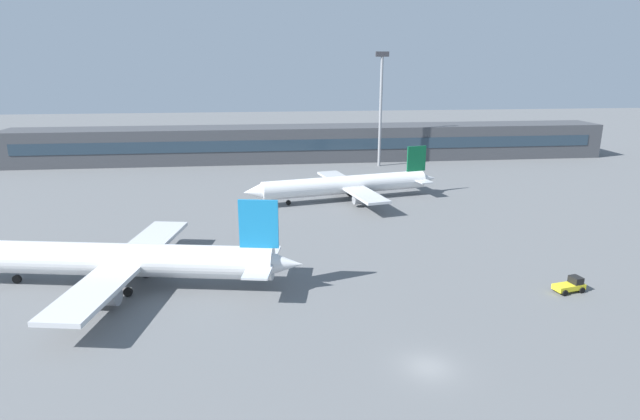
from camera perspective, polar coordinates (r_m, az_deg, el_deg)
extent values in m
plane|color=slate|center=(83.66, 3.36, -1.87)|extent=(400.00, 400.00, 0.00)
cube|color=#3F4247|center=(140.48, -0.76, 7.34)|extent=(156.90, 12.00, 9.00)
cube|color=#263847|center=(134.46, -0.50, 7.14)|extent=(149.05, 0.16, 2.80)
cylinder|color=silver|center=(65.33, -21.22, -5.08)|extent=(36.55, 10.34, 3.85)
cone|color=silver|center=(59.82, -3.69, -5.90)|extent=(4.27, 3.34, 2.69)
cube|color=#197FBF|center=(58.71, -6.73, -1.53)|extent=(4.45, 1.16, 5.57)
cube|color=silver|center=(60.16, -6.31, -5.63)|extent=(4.61, 10.47, 0.24)
cube|color=silver|center=(65.02, -20.38, -5.38)|extent=(10.25, 30.76, 0.51)
cylinder|color=gray|center=(70.71, -18.30, -4.70)|extent=(3.55, 2.58, 2.03)
cylinder|color=gray|center=(60.52, -22.56, -8.68)|extent=(3.55, 2.58, 2.03)
cylinder|color=black|center=(72.54, -30.22, -6.55)|extent=(1.07, 0.58, 1.01)
cylinder|color=black|center=(67.77, -18.49, -6.63)|extent=(1.07, 0.58, 1.01)
cylinder|color=black|center=(63.35, -20.27, -8.41)|extent=(1.07, 0.58, 1.01)
cylinder|color=white|center=(99.21, 2.83, 2.77)|extent=(32.38, 10.09, 3.42)
cone|color=white|center=(94.37, -7.26, 1.97)|extent=(4.35, 3.96, 3.25)
cone|color=white|center=(106.72, 11.67, 3.40)|extent=(3.84, 3.05, 2.39)
cube|color=#0C5933|center=(104.58, 10.50, 5.55)|extent=(3.94, 1.14, 4.95)
cube|color=silver|center=(105.49, 10.52, 3.42)|extent=(4.34, 9.32, 0.22)
cube|color=silver|center=(99.59, 3.31, 2.66)|extent=(9.84, 27.29, 0.45)
cylinder|color=gray|center=(104.78, 2.21, 2.63)|extent=(3.19, 2.36, 1.80)
cylinder|color=gray|center=(95.06, 4.50, 1.20)|extent=(3.19, 2.36, 1.80)
cylinder|color=black|center=(96.39, -3.48, 0.82)|extent=(0.95, 0.54, 0.90)
cylinder|color=black|center=(102.56, 3.28, 1.75)|extent=(0.95, 0.54, 0.90)
cylinder|color=black|center=(98.38, 4.28, 1.12)|extent=(0.95, 0.54, 0.90)
cube|color=yellow|center=(66.95, 25.56, -7.56)|extent=(3.83, 2.19, 0.60)
cube|color=black|center=(67.31, 26.19, -6.92)|extent=(1.36, 1.59, 0.90)
cylinder|color=black|center=(67.36, 26.73, -7.85)|extent=(0.74, 0.39, 0.70)
cylinder|color=black|center=(68.36, 25.82, -7.39)|extent=(0.74, 0.39, 0.70)
cylinder|color=black|center=(65.76, 25.22, -8.22)|extent=(0.74, 0.39, 0.70)
cylinder|color=black|center=(66.79, 24.31, -7.74)|extent=(0.74, 0.39, 0.70)
cylinder|color=gray|center=(131.71, 6.63, 10.52)|extent=(0.70, 0.70, 26.62)
cube|color=#333338|center=(131.14, 6.83, 16.57)|extent=(3.20, 0.80, 1.20)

